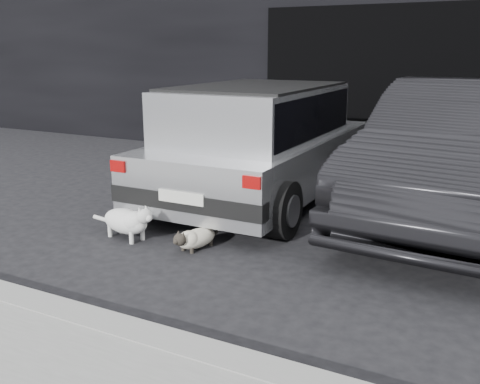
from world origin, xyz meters
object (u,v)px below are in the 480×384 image
at_px(second_car, 460,151).
at_px(cat_siamese, 194,239).
at_px(cat_white, 128,221).
at_px(silver_hatchback, 261,137).

relative_size(second_car, cat_siamese, 6.90).
height_order(second_car, cat_siamese, second_car).
bearing_deg(cat_white, second_car, 141.12).
distance_m(silver_hatchback, cat_siamese, 2.14).
relative_size(second_car, cat_white, 5.53).
height_order(second_car, cat_white, second_car).
xyz_separation_m(silver_hatchback, cat_white, (-0.52, -2.07, -0.61)).
bearing_deg(second_car, cat_white, -137.29).
distance_m(second_car, cat_siamese, 3.21).
bearing_deg(cat_siamese, second_car, -121.25).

